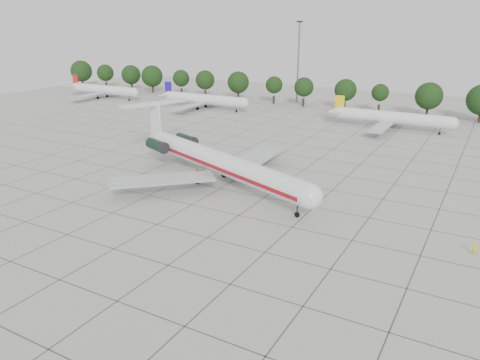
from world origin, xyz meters
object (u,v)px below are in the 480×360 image
at_px(bg_airliner_a, 103,90).
at_px(main_airliner, 213,160).
at_px(bg_airliner_b, 204,99).
at_px(floodlight_mast, 298,57).
at_px(ground_crew, 475,248).
at_px(bg_airliner_c, 391,118).

bearing_deg(bg_airliner_a, main_airliner, -34.79).
relative_size(bg_airliner_b, floodlight_mast, 1.11).
distance_m(ground_crew, bg_airliner_b, 100.73).
bearing_deg(ground_crew, floodlight_mast, -51.75).
distance_m(bg_airliner_a, bg_airliner_c, 97.24).
xyz_separation_m(bg_airliner_a, bg_airliner_b, (41.44, -0.21, 0.00)).
xyz_separation_m(main_airliner, ground_crew, (40.28, -7.25, -2.98)).
height_order(bg_airliner_a, bg_airliner_b, same).
distance_m(main_airliner, floodlight_mast, 84.22).
bearing_deg(main_airliner, ground_crew, 11.51).
height_order(bg_airliner_b, floodlight_mast, floodlight_mast).
distance_m(bg_airliner_b, bg_airliner_c, 55.80).
height_order(main_airliner, bg_airliner_b, main_airliner).
distance_m(bg_airliner_b, floodlight_mast, 34.44).
height_order(main_airliner, ground_crew, main_airliner).
xyz_separation_m(ground_crew, bg_airliner_c, (-23.07, 61.70, 2.11)).
bearing_deg(bg_airliner_c, bg_airliner_b, 179.04).
relative_size(main_airliner, bg_airliner_c, 1.56).
xyz_separation_m(bg_airliner_b, bg_airliner_c, (55.80, -0.94, 0.00)).
distance_m(bg_airliner_a, bg_airliner_b, 41.44).
xyz_separation_m(main_airliner, bg_airliner_b, (-38.58, 55.39, -0.86)).
bearing_deg(bg_airliner_b, ground_crew, -38.46).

